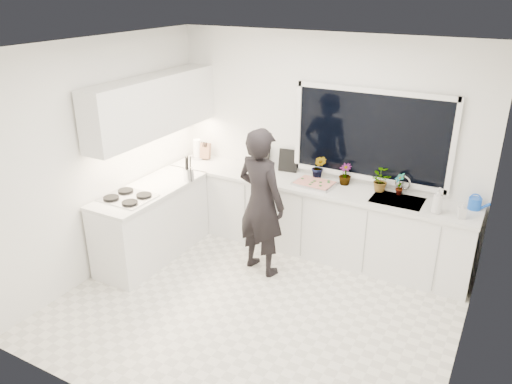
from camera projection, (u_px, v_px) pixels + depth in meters
The scene contains 25 objects.
floor at pixel (256, 308), 5.36m from camera, with size 4.00×3.50×0.02m, color beige.
wall_back at pixel (323, 144), 6.25m from camera, with size 4.00×0.02×2.70m, color white.
wall_left at pixel (103, 159), 5.72m from camera, with size 0.02×3.50×2.70m, color white.
wall_right at pixel (479, 239), 3.94m from camera, with size 0.02×3.50×2.70m, color white.
ceiling at pixel (256, 47), 4.30m from camera, with size 4.00×3.50×0.02m, color white.
window at pixel (371, 135), 5.88m from camera, with size 1.80×0.02×1.00m, color black.
base_cabinets_back at pixel (311, 218), 6.36m from camera, with size 3.92×0.58×0.88m, color white.
base_cabinets_left at pixel (152, 224), 6.21m from camera, with size 0.58×1.60×0.88m, color white.
countertop_back at pixel (312, 185), 6.17m from camera, with size 3.94×0.62×0.04m, color silver.
countertop_left at pixel (149, 190), 6.03m from camera, with size 0.62×1.60×0.04m, color silver.
upper_cabinets at pixel (154, 106), 5.99m from camera, with size 0.34×2.10×0.70m, color white.
sink at pixel (397, 204), 5.73m from camera, with size 0.58×0.42×0.14m, color silver.
faucet at pixel (403, 185), 5.83m from camera, with size 0.03×0.03×0.22m, color silver.
stovetop at pixel (128, 197), 5.74m from camera, with size 0.56×0.48×0.03m, color black.
person at pixel (261, 202), 5.73m from camera, with size 0.65×0.42×1.77m, color black.
pizza_tray at pixel (315, 184), 6.12m from camera, with size 0.48×0.36×0.03m, color silver.
pizza at pixel (315, 182), 6.12m from camera, with size 0.44×0.32×0.01m, color #B44018.
watering_can at pixel (475, 204), 5.46m from camera, with size 0.14×0.14×0.13m, color blue.
paper_towel_roll at pixel (197, 150), 7.00m from camera, with size 0.11×0.11×0.26m, color white.
knife_block at pixel (206, 151), 6.99m from camera, with size 0.13×0.10×0.22m, color olive.
utensil_crock at pixel (189, 174), 6.24m from camera, with size 0.13×0.13×0.16m, color silver.
picture_frame_large at pixel (263, 157), 6.67m from camera, with size 0.22×0.02×0.28m, color black.
picture_frame_small at pixel (288, 161), 6.51m from camera, with size 0.25×0.02×0.30m, color black.
herb_plants at pixel (359, 176), 6.01m from camera, with size 1.18×0.31×0.32m.
soap_bottles at pixel (443, 203), 5.31m from camera, with size 0.37×0.12×0.29m.
Camera 1 is at (2.14, -3.91, 3.23)m, focal length 35.00 mm.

